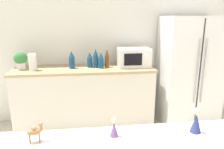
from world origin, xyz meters
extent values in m
cube|color=white|center=(0.00, 2.73, 1.27)|extent=(8.00, 0.06, 2.55)
cube|color=silver|center=(-0.48, 2.40, 0.45)|extent=(2.04, 0.60, 0.90)
cube|color=tan|center=(-0.48, 2.40, 0.92)|extent=(2.07, 0.63, 0.03)
cube|color=white|center=(1.15, 2.35, 0.84)|extent=(0.85, 0.66, 1.69)
cube|color=black|center=(1.15, 2.01, 0.84)|extent=(0.01, 0.01, 1.62)
cylinder|color=#B2B5BA|center=(1.10, 2.00, 0.93)|extent=(0.02, 0.02, 0.93)
cylinder|color=#B2B5BA|center=(1.20, 2.00, 0.93)|extent=(0.02, 0.02, 0.93)
cube|color=silver|center=(-0.03, 0.32, 0.93)|extent=(1.80, 0.48, 0.03)
cylinder|color=silver|center=(-1.37, 2.41, 0.99)|extent=(0.13, 0.13, 0.10)
sphere|color=#387F3D|center=(-1.37, 2.41, 1.10)|extent=(0.18, 0.18, 0.18)
cylinder|color=white|center=(-1.19, 2.33, 1.05)|extent=(0.11, 0.11, 0.23)
cube|color=white|center=(0.27, 2.42, 1.08)|extent=(0.48, 0.36, 0.28)
cube|color=black|center=(0.23, 2.24, 1.08)|extent=(0.26, 0.01, 0.17)
cylinder|color=navy|center=(-0.65, 2.39, 1.02)|extent=(0.08, 0.08, 0.16)
cone|color=navy|center=(-0.65, 2.39, 1.15)|extent=(0.08, 0.08, 0.09)
cylinder|color=gold|center=(-0.65, 2.39, 1.20)|extent=(0.03, 0.03, 0.01)
cylinder|color=navy|center=(-0.30, 2.40, 1.03)|extent=(0.07, 0.07, 0.18)
cone|color=navy|center=(-0.30, 2.40, 1.17)|extent=(0.06, 0.06, 0.10)
cylinder|color=gold|center=(-0.30, 2.40, 1.22)|extent=(0.02, 0.02, 0.01)
cylinder|color=navy|center=(-0.23, 2.36, 1.01)|extent=(0.08, 0.08, 0.15)
cone|color=navy|center=(-0.23, 2.36, 1.13)|extent=(0.08, 0.08, 0.08)
cylinder|color=gold|center=(-0.23, 2.36, 1.17)|extent=(0.03, 0.03, 0.01)
cylinder|color=brown|center=(-0.14, 2.38, 1.02)|extent=(0.07, 0.07, 0.18)
cone|color=brown|center=(-0.14, 2.38, 1.16)|extent=(0.07, 0.07, 0.10)
cylinder|color=gold|center=(-0.14, 2.38, 1.22)|extent=(0.02, 0.02, 0.01)
cylinder|color=navy|center=(-0.39, 2.43, 1.01)|extent=(0.08, 0.08, 0.14)
cone|color=navy|center=(-0.39, 2.43, 1.12)|extent=(0.07, 0.07, 0.08)
cylinder|color=gold|center=(-0.39, 2.43, 1.16)|extent=(0.03, 0.03, 0.01)
ellipsoid|color=olive|center=(-0.77, 0.42, 1.01)|extent=(0.09, 0.06, 0.04)
sphere|color=olive|center=(-0.77, 0.42, 1.03)|extent=(0.03, 0.03, 0.03)
cylinder|color=olive|center=(-0.73, 0.43, 1.03)|extent=(0.02, 0.02, 0.04)
sphere|color=olive|center=(-0.73, 0.43, 1.06)|extent=(0.02, 0.02, 0.02)
cylinder|color=olive|center=(-0.75, 0.44, 0.97)|extent=(0.01, 0.01, 0.05)
cylinder|color=olive|center=(-0.74, 0.42, 0.97)|extent=(0.01, 0.01, 0.05)
cylinder|color=olive|center=(-0.80, 0.43, 0.97)|extent=(0.01, 0.01, 0.05)
cylinder|color=olive|center=(-0.80, 0.40, 0.97)|extent=(0.01, 0.01, 0.05)
cone|color=#6B4784|center=(-0.29, 0.43, 0.99)|extent=(0.06, 0.06, 0.09)
sphere|color=beige|center=(-0.29, 0.43, 1.06)|extent=(0.04, 0.04, 0.04)
cone|color=navy|center=(0.25, 0.42, 1.01)|extent=(0.07, 0.07, 0.12)
sphere|color=beige|center=(0.25, 0.42, 1.09)|extent=(0.05, 0.05, 0.05)
camera|label=1|loc=(-0.45, -0.79, 1.68)|focal=35.00mm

